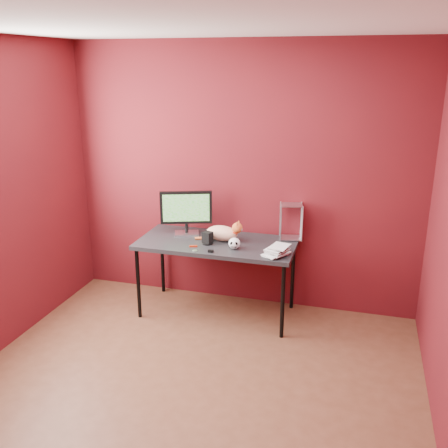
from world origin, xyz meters
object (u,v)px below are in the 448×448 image
(monitor, at_px, (186,211))
(skull_mug, at_px, (234,243))
(desk, at_px, (217,246))
(speaker, at_px, (208,238))
(cat, at_px, (222,233))
(book_stack, at_px, (272,199))

(monitor, bearing_deg, skull_mug, -45.27)
(desk, relative_size, monitor, 3.07)
(speaker, bearing_deg, desk, 71.92)
(monitor, distance_m, cat, 0.43)
(desk, distance_m, cat, 0.14)
(speaker, distance_m, book_stack, 0.77)
(desk, bearing_deg, speaker, -126.59)
(cat, distance_m, book_stack, 0.70)
(desk, height_order, skull_mug, skull_mug)
(speaker, bearing_deg, book_stack, 11.42)
(skull_mug, bearing_deg, speaker, 159.05)
(monitor, distance_m, book_stack, 0.98)
(cat, xyz_separation_m, speaker, (-0.11, -0.13, -0.02))
(cat, xyz_separation_m, skull_mug, (0.17, -0.19, -0.02))
(monitor, distance_m, speaker, 0.40)
(desk, height_order, monitor, monitor)
(monitor, relative_size, cat, 1.05)
(monitor, height_order, book_stack, book_stack)
(desk, height_order, cat, cat)
(monitor, height_order, cat, monitor)
(desk, height_order, speaker, speaker)
(cat, bearing_deg, skull_mug, -41.35)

